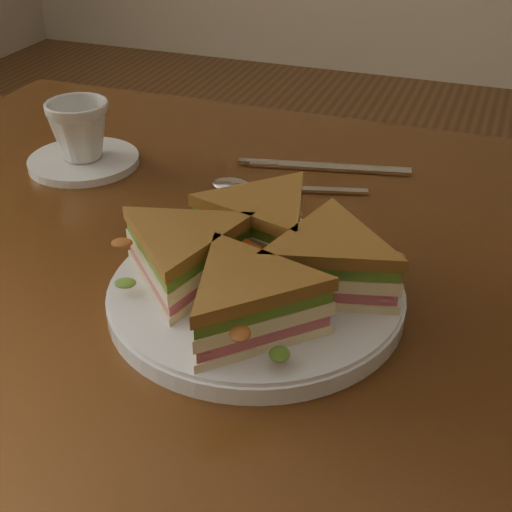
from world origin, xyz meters
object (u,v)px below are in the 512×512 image
object	(u,v)px
table	(315,345)
sandwich_wedges	(256,261)
plate	(256,296)
spoon	(251,187)
knife	(318,167)
coffee_cup	(80,130)
saucer	(84,161)

from	to	relation	value
table	sandwich_wedges	size ratio (longest dim) A/B	4.10
plate	spoon	distance (m)	0.23
table	spoon	world-z (taller)	spoon
knife	table	bearing A→B (deg)	-86.09
plate	knife	xyz separation A→B (m)	(-0.03, 0.30, -0.01)
plate	knife	size ratio (longest dim) A/B	1.25
spoon	table	bearing A→B (deg)	-63.19
plate	sandwich_wedges	size ratio (longest dim) A/B	0.91
table	sandwich_wedges	xyz separation A→B (m)	(-0.04, -0.08, 0.14)
spoon	coffee_cup	distance (m)	0.23
sandwich_wedges	saucer	distance (m)	0.37
coffee_cup	spoon	bearing A→B (deg)	-4.50
sandwich_wedges	saucer	bearing A→B (deg)	146.14
knife	coffee_cup	size ratio (longest dim) A/B	2.74
coffee_cup	table	bearing A→B (deg)	-26.27
spoon	saucer	distance (m)	0.22
table	spoon	bearing A→B (deg)	132.46
knife	coffee_cup	distance (m)	0.30
plate	knife	distance (m)	0.30
plate	table	bearing A→B (deg)	65.86
table	knife	world-z (taller)	knife
saucer	table	bearing A→B (deg)	-20.14
saucer	knife	bearing A→B (deg)	18.00
sandwich_wedges	table	bearing A→B (deg)	65.86
spoon	plate	bearing A→B (deg)	-83.85
plate	sandwich_wedges	bearing A→B (deg)	0.00
plate	saucer	bearing A→B (deg)	146.14
plate	knife	bearing A→B (deg)	95.26
spoon	knife	world-z (taller)	spoon
sandwich_wedges	knife	world-z (taller)	sandwich_wedges
sandwich_wedges	coffee_cup	size ratio (longest dim) A/B	3.77
coffee_cup	saucer	bearing A→B (deg)	0.00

